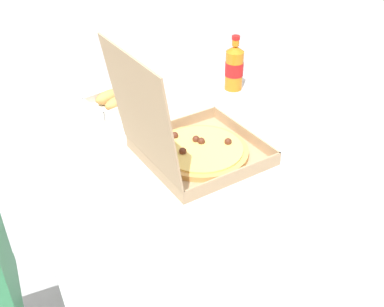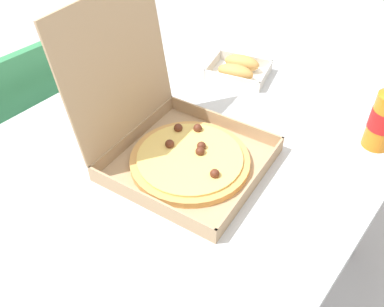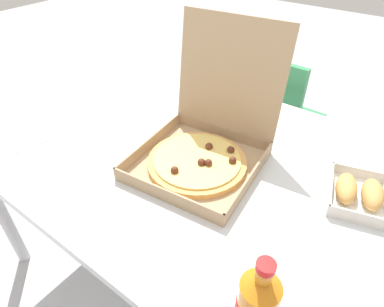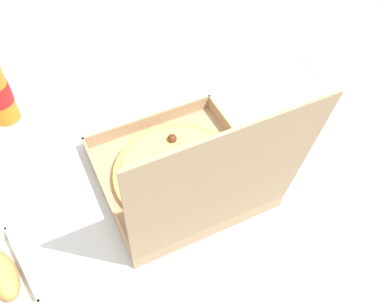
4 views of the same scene
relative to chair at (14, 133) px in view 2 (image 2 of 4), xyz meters
The scene contains 4 objects.
dining_table 0.74m from the chair, 89.85° to the right, with size 1.49×0.97×0.71m.
chair is the anchor object (origin of this frame).
pizza_box_open 0.79m from the chair, 83.77° to the right, with size 0.40×0.45×0.40m.
bread_side_box 0.85m from the chair, 50.00° to the right, with size 0.19×0.22×0.06m.
Camera 2 is at (-0.52, -0.54, 1.45)m, focal length 38.89 mm.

